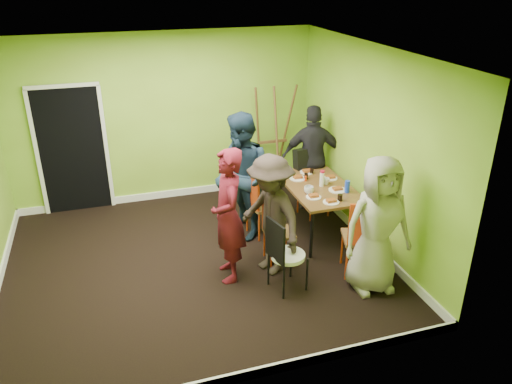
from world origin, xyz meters
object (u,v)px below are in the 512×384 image
person_standing (228,216)px  person_left_near (270,215)px  chair_front_end (363,234)px  orange_bottle (306,179)px  person_back_end (313,158)px  chair_left_far (258,200)px  thermos (322,179)px  chair_left_near (274,228)px  blue_bottle (347,187)px  chair_bentwood (283,252)px  person_front_end (377,226)px  dining_table (318,189)px  person_left_far (242,177)px  chair_back_end (308,168)px  easel (273,139)px

person_standing → person_left_near: bearing=91.4°
chair_front_end → orange_bottle: (-0.16, 1.49, 0.18)m
chair_front_end → person_back_end: person_back_end is taller
orange_bottle → person_back_end: (0.37, 0.58, 0.08)m
chair_left_far → chair_front_end: (0.93, -1.43, 0.04)m
thermos → orange_bottle: bearing=122.8°
chair_left_near → person_standing: person_standing is taller
chair_front_end → blue_bottle: bearing=93.5°
chair_left_far → orange_bottle: 0.80m
chair_bentwood → person_front_end: bearing=61.5°
person_left_near → thermos: bearing=106.4°
chair_left_far → thermos: size_ratio=4.83×
chair_left_far → person_left_near: size_ratio=0.63×
person_standing → person_back_end: bearing=134.2°
dining_table → thermos: size_ratio=7.09×
chair_bentwood → person_left_far: bearing=169.9°
chair_back_end → blue_bottle: 1.05m
chair_left_near → chair_back_end: chair_back_end is taller
chair_left_far → chair_back_end: bearing=105.6°
chair_front_end → thermos: chair_front_end is taller
easel → person_standing: 2.86m
person_standing → person_back_end: 2.41m
person_front_end → person_left_far: bearing=125.8°
dining_table → person_back_end: size_ratio=0.86×
chair_left_far → dining_table: bearing=67.6°
chair_bentwood → person_standing: person_standing is taller
person_left_far → chair_front_end: bearing=26.2°
chair_back_end → easel: bearing=-87.9°
chair_front_end → thermos: bearing=108.3°
blue_bottle → orange_bottle: blue_bottle is taller
chair_front_end → person_back_end: (0.21, 2.08, 0.25)m
blue_bottle → easel: bearing=101.4°
chair_front_end → person_standing: person_standing is taller
person_standing → person_left_far: bearing=158.5°
chair_front_end → person_back_end: bearing=102.3°
chair_left_near → thermos: bearing=123.0°
thermos → person_left_far: 1.18m
person_front_end → dining_table: bearing=94.9°
chair_back_end → dining_table: bearing=67.0°
person_left_near → person_standing: bearing=-111.7°
dining_table → chair_front_end: chair_front_end is taller
chair_back_end → chair_front_end: bearing=75.2°
chair_left_near → thermos: thermos is taller
chair_left_near → person_left_far: (-0.20, 0.84, 0.43)m
thermos → dining_table: bearing=148.3°
thermos → person_standing: person_standing is taller
blue_bottle → chair_bentwood: bearing=-144.6°
person_left_near → dining_table: bearing=108.2°
chair_left_far → chair_front_end: chair_front_end is taller
easel → orange_bottle: size_ratio=23.61×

